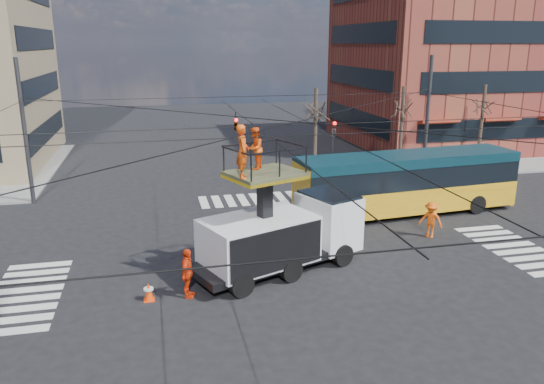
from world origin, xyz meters
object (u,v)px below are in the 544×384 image
Objects in this scene: traffic_cone at (149,291)px; flagger at (431,220)px; utility_truck at (282,222)px; city_bus at (407,182)px; worker_ground at (187,273)px.

flagger reaches higher than traffic_cone.
traffic_cone is (-5.19, -1.61, -1.64)m from utility_truck.
city_bus reaches higher than worker_ground.
flagger is at bearing -103.46° from city_bus.
traffic_cone is 13.25m from flagger.
traffic_cone is at bearing 175.28° from utility_truck.
city_bus is 6.67× the size of worker_ground.
flagger is (-0.53, -3.58, -0.87)m from city_bus.
utility_truck is 4.30× the size of flagger.
traffic_cone is (-13.28, -7.10, -1.39)m from city_bus.
traffic_cone is at bearing -156.99° from city_bus.
utility_truck is 5.68m from traffic_cone.
utility_truck is 10.96× the size of traffic_cone.
city_bus is at bearing 127.88° from flagger.
worker_ground reaches higher than traffic_cone.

